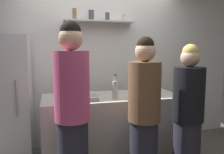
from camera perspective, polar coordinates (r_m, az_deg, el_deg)
back_wall_assembly at (r=3.69m, az=-3.10°, el=3.41°), size 4.80×0.32×2.60m
refrigerator at (r=3.33m, az=-25.11°, el=-5.38°), size 0.63×0.63×1.72m
counter at (r=3.12m, az=0.00°, el=-13.09°), size 1.81×0.75×0.92m
baking_pan at (r=2.75m, az=-7.29°, el=-5.35°), size 0.34×0.24×0.05m
utensil_holder at (r=2.82m, az=5.26°, el=-4.28°), size 0.10×0.10×0.22m
wine_bottle_pale_glass at (r=2.79m, az=0.81°, el=-3.10°), size 0.08×0.08×0.31m
wine_bottle_dark_glass at (r=3.15m, az=-8.54°, el=-1.85°), size 0.07×0.07×0.34m
water_bottle_plastic at (r=3.00m, az=-9.69°, el=-2.80°), size 0.09×0.09×0.24m
person_brown_jacket at (r=2.43m, az=8.13°, el=-9.99°), size 0.34×0.34×1.67m
person_blonde at (r=2.68m, az=18.61°, el=-9.66°), size 0.34×0.34×1.59m
person_pink_top at (r=2.24m, az=-9.99°, el=-9.39°), size 0.34×0.34×1.80m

